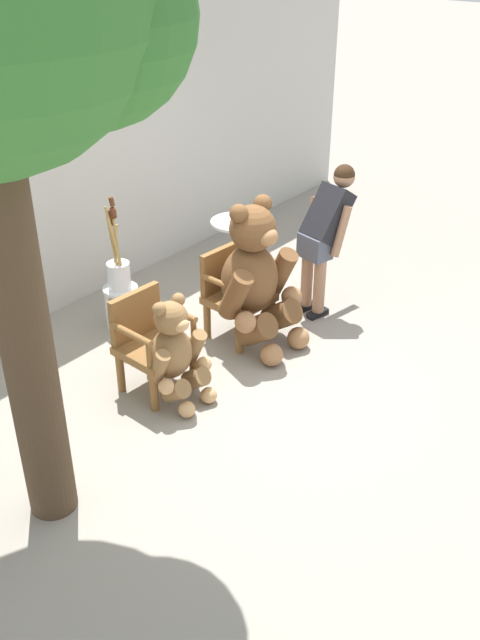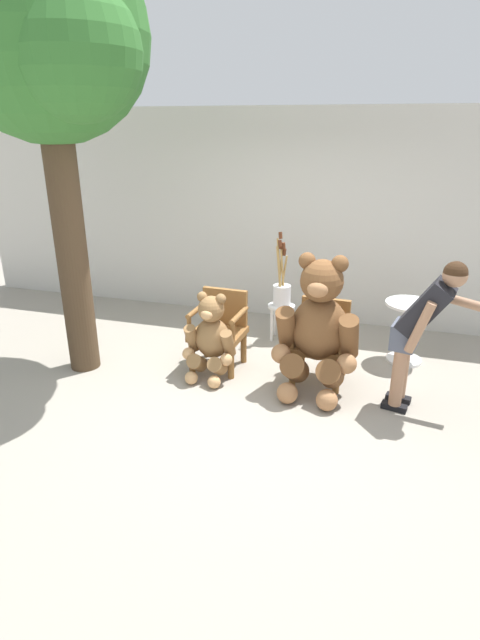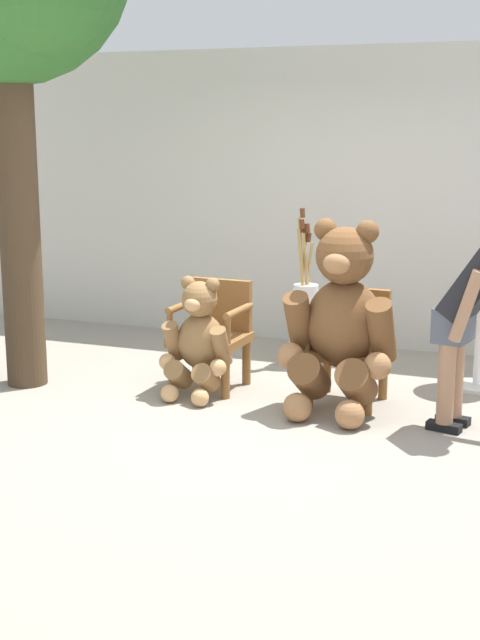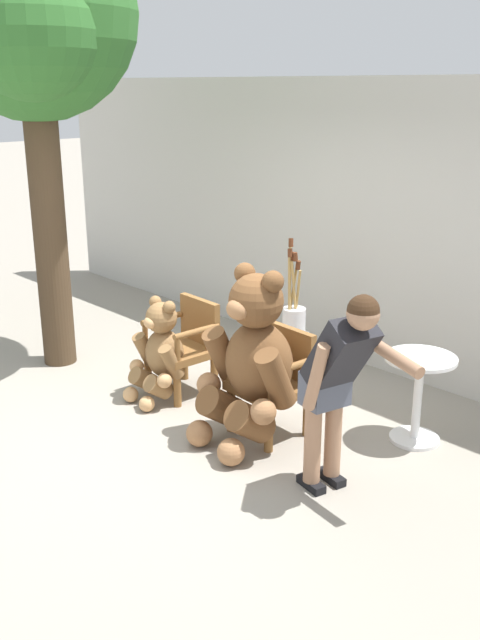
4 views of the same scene
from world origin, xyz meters
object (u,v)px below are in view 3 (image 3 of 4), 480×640
Objects in this scene: teddy_bear_large at (341,319)px; teddy_bear_small at (198,339)px; white_stool at (305,325)px; round_side_table at (480,334)px; wooden_chair_left at (213,331)px; wooden_chair_right at (350,343)px; brush_bucket at (306,292)px; person_visitor at (474,305)px.

teddy_bear_small is (-1.13, -0.03, -0.24)m from teddy_bear_large.
round_side_table is (1.52, -0.22, 0.09)m from white_stool.
wooden_chair_left is 1.13m from wooden_chair_right.
brush_bucket reaches higher than white_stool.
wooden_chair_right is at bearing -0.00° from wooden_chair_left.
person_visitor is (2.08, -0.10, 0.44)m from teddy_bear_small.
wooden_chair_right is 0.60× the size of teddy_bear_large.
wooden_chair_right is 1.12m from brush_bucket.
white_stool is 1.54m from round_side_table.
teddy_bear_large reaches higher than wooden_chair_left.
round_side_table is (0.89, 0.70, -0.01)m from wooden_chair_right.
round_side_table is (1.52, -0.21, -0.21)m from brush_bucket.
white_stool is (-1.56, 1.30, -0.54)m from person_visitor.
brush_bucket is at bearing 124.62° from wooden_chair_right.
wooden_chair_left is 0.57× the size of person_visitor.
person_visitor reaches higher than brush_bucket.
wooden_chair_left is at bearing 88.93° from teddy_bear_small.
wooden_chair_left is at bearing -161.06° from round_side_table.
person_visitor reaches higher than wooden_chair_right.
teddy_bear_small is at bearing -154.07° from round_side_table.
teddy_bear_large is 1.32m from brush_bucket.
wooden_chair_right is 0.92× the size of brush_bucket.
teddy_bear_large is (-0.01, -0.26, 0.24)m from wooden_chair_right.
brush_bucket is (-0.63, 0.91, 0.20)m from wooden_chair_right.
wooden_chair_right is 1.11m from white_stool.
teddy_bear_small is at bearing -165.58° from wooden_chair_right.
round_side_table is at bearing 18.94° from wooden_chair_left.
round_side_table is (2.03, 0.99, -0.02)m from teddy_bear_small.
white_stool is 0.64× the size of round_side_table.
white_stool is at bearing 60.88° from wooden_chair_left.
wooden_chair_left is at bearing 167.06° from teddy_bear_large.
round_side_table is at bearing 46.57° from teddy_bear_large.
brush_bucket is 1.55m from round_side_table.
wooden_chair_right is at bearing -55.38° from brush_bucket.
white_stool is 0.30m from brush_bucket.
wooden_chair_right is 0.91× the size of teddy_bear_small.
teddy_bear_small reaches higher than round_side_table.
person_visitor is 2.11m from white_stool.
round_side_table is (0.90, 0.95, -0.25)m from teddy_bear_large.
teddy_bear_small is at bearing -91.07° from wooden_chair_left.
round_side_table is (2.03, 0.70, -0.01)m from wooden_chair_left.
person_visitor is at bearing -7.83° from teddy_bear_large.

